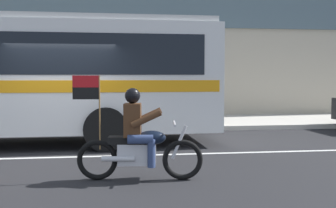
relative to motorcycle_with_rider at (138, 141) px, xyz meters
name	(u,v)px	position (x,y,z in m)	size (l,w,h in m)	color
ground_plane	(62,152)	(-1.59, 2.76, -0.67)	(60.00, 60.00, 0.00)	black
sidewalk_curb	(80,124)	(-1.59, 7.86, -0.59)	(28.00, 3.80, 0.15)	#B7B2A8
lane_center_stripe	(59,157)	(-1.59, 2.16, -0.66)	(26.60, 0.14, 0.01)	silver
motorcycle_with_rider	(138,141)	(0.00, 0.00, 0.00)	(2.18, 0.67, 1.78)	black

